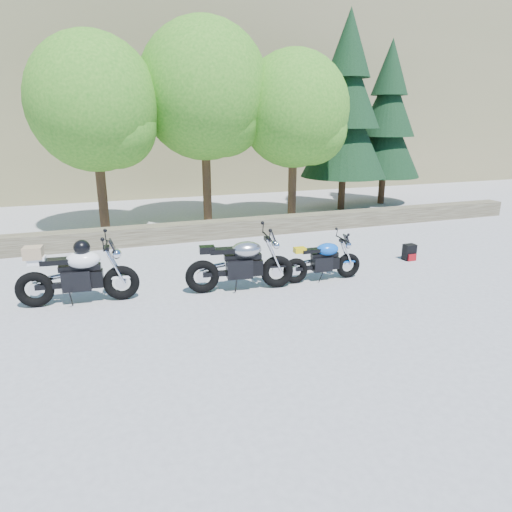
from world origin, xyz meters
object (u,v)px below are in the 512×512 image
Objects in this scene: silver_bike at (241,265)px; white_bike at (77,273)px; backpack at (409,252)px; blue_bike at (323,261)px.

white_bike is (-3.09, 0.35, 0.06)m from silver_bike.
silver_bike is at bearing -0.86° from white_bike.
silver_bike is 3.11m from white_bike.
white_bike is at bearing -179.07° from backpack.
blue_bike is (1.83, -0.02, -0.10)m from silver_bike.
white_bike is at bearing -178.93° from silver_bike.
backpack is at bearing 15.35° from blue_bike.
white_bike is at bearing 178.10° from blue_bike.
silver_bike is 1.24× the size of blue_bike.
backpack is at bearing 7.46° from white_bike.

